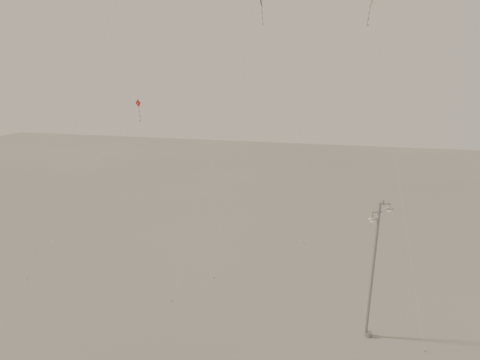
# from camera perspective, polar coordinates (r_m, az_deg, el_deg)

# --- Properties ---
(ground) EXTENTS (160.00, 160.00, 0.00)m
(ground) POSITION_cam_1_polar(r_m,az_deg,el_deg) (32.03, -5.51, -17.25)
(ground) COLOR gray
(ground) RESTS_ON ground
(street_lamp) EXTENTS (1.47, 1.07, 8.85)m
(street_lamp) POSITION_cam_1_polar(r_m,az_deg,el_deg) (29.74, 16.02, -10.05)
(street_lamp) COLOR #909498
(street_lamp) RESTS_ON ground
(kite_1) EXTENTS (4.54, 9.37, 21.80)m
(kite_1) POSITION_cam_1_polar(r_m,az_deg,el_deg) (36.68, 0.47, 14.39)
(kite_1) COLOR #342D2B
(kite_1) RESTS_ON ground
(kite_3) EXTENTS (3.11, 15.68, 13.87)m
(kite_3) POSITION_cam_1_polar(r_m,az_deg,el_deg) (38.32, -15.47, 3.73)
(kite_3) COLOR maroon
(kite_3) RESTS_ON ground
(kite_4) EXTENTS (4.55, 6.85, 20.89)m
(kite_4) POSITION_cam_1_polar(r_m,az_deg,el_deg) (31.57, 16.99, 12.01)
(kite_4) COLOR #342D2B
(kite_4) RESTS_ON ground
(kite_5) EXTENTS (2.41, 4.13, 28.55)m
(kite_5) POSITION_cam_1_polar(r_m,az_deg,el_deg) (46.20, 6.97, 19.44)
(kite_5) COLOR #913E18
(kite_5) RESTS_ON ground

